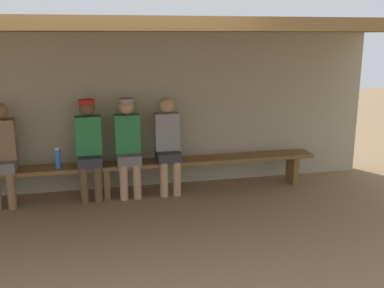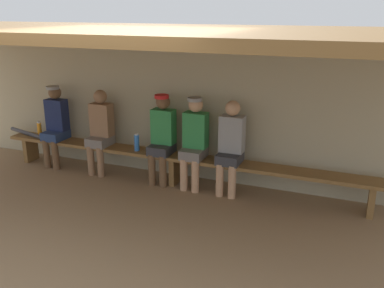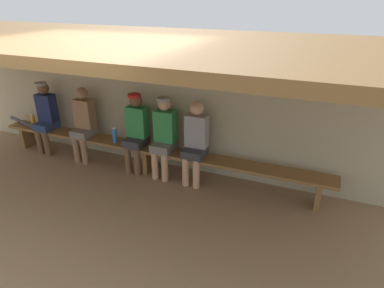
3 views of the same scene
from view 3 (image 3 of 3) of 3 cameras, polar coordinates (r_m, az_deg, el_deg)
ground_plane at (r=4.78m, az=-16.63°, el=-12.84°), size 24.00×24.00×0.00m
back_wall at (r=5.76m, az=-5.73°, el=7.05°), size 8.00×0.20×2.20m
dugout_roof at (r=4.43m, az=-14.52°, el=16.56°), size 8.00×2.80×0.12m
bench at (r=5.66m, az=-7.54°, el=-1.16°), size 6.00×0.36×0.46m
player_near_post at (r=5.17m, az=0.58°, el=0.69°), size 0.34×0.42×1.34m
player_in_white at (r=5.37m, az=-4.86°, el=1.76°), size 0.34×0.42×1.34m
player_in_blue at (r=6.81m, az=-23.80°, el=4.68°), size 0.34×0.42×1.34m
player_in_red at (r=5.62m, az=-9.57°, el=2.52°), size 0.34×0.42×1.34m
player_with_sunglasses at (r=6.24m, az=-18.11°, el=3.70°), size 0.34×0.42×1.34m
water_bottle_clear at (r=5.86m, az=-13.10°, el=1.49°), size 0.08×0.08×0.27m
water_bottle_orange at (r=7.09m, az=-25.60°, el=3.71°), size 0.07×0.07×0.27m
baseball_bat at (r=7.35m, az=-27.04°, el=3.32°), size 0.88×0.31×0.07m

